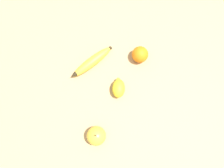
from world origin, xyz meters
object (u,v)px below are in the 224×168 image
at_px(banana, 92,62).
at_px(lemon, 119,88).
at_px(apple, 96,136).
at_px(orange, 140,54).

bearing_deg(banana, lemon, 94.81).
height_order(banana, apple, apple).
distance_m(banana, orange, 0.20).
bearing_deg(orange, lemon, 160.15).
bearing_deg(orange, apple, 164.32).
bearing_deg(banana, orange, 148.51).
bearing_deg(apple, orange, -15.68).
height_order(orange, lemon, orange).
bearing_deg(apple, lemon, -12.26).
bearing_deg(apple, banana, 17.27).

